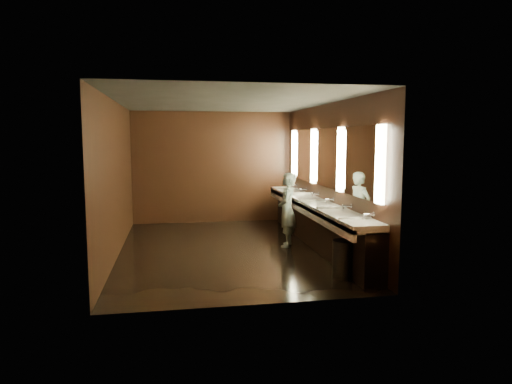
# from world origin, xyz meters

# --- Properties ---
(floor) EXTENTS (6.00, 6.00, 0.00)m
(floor) POSITION_xyz_m (0.00, 0.00, 0.00)
(floor) COLOR black
(floor) RESTS_ON ground
(ceiling) EXTENTS (4.00, 6.00, 0.02)m
(ceiling) POSITION_xyz_m (0.00, 0.00, 2.80)
(ceiling) COLOR #2D2D2B
(ceiling) RESTS_ON wall_back
(wall_back) EXTENTS (4.00, 0.02, 2.80)m
(wall_back) POSITION_xyz_m (0.00, 3.00, 1.40)
(wall_back) COLOR black
(wall_back) RESTS_ON floor
(wall_front) EXTENTS (4.00, 0.02, 2.80)m
(wall_front) POSITION_xyz_m (0.00, -3.00, 1.40)
(wall_front) COLOR black
(wall_front) RESTS_ON floor
(wall_left) EXTENTS (0.02, 6.00, 2.80)m
(wall_left) POSITION_xyz_m (-2.00, 0.00, 1.40)
(wall_left) COLOR black
(wall_left) RESTS_ON floor
(wall_right) EXTENTS (0.02, 6.00, 2.80)m
(wall_right) POSITION_xyz_m (2.00, 0.00, 1.40)
(wall_right) COLOR black
(wall_right) RESTS_ON floor
(sink_counter) EXTENTS (0.55, 5.40, 1.01)m
(sink_counter) POSITION_xyz_m (1.79, 0.00, 0.50)
(sink_counter) COLOR black
(sink_counter) RESTS_ON floor
(mirror_band) EXTENTS (0.06, 5.03, 1.15)m
(mirror_band) POSITION_xyz_m (1.98, -0.00, 1.75)
(mirror_band) COLOR #FEF6BD
(mirror_band) RESTS_ON wall_right
(person) EXTENTS (0.51, 0.62, 1.46)m
(person) POSITION_xyz_m (1.21, 0.06, 0.73)
(person) COLOR #96D2E0
(person) RESTS_ON floor
(trash_bin) EXTENTS (0.46, 0.46, 0.57)m
(trash_bin) POSITION_xyz_m (1.58, -2.09, 0.29)
(trash_bin) COLOR black
(trash_bin) RESTS_ON floor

